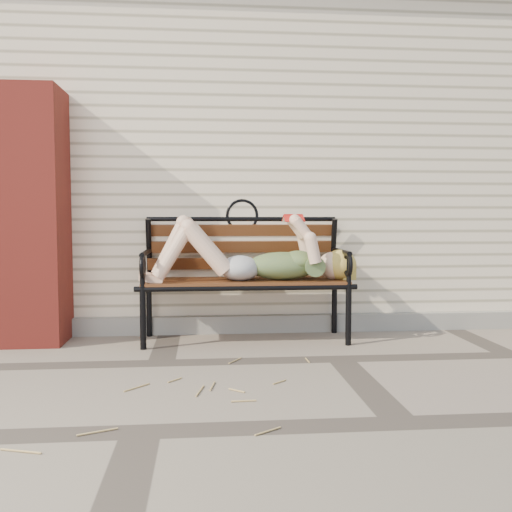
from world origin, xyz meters
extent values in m
plane|color=gray|center=(0.00, 0.00, 0.00)|extent=(80.00, 80.00, 0.00)
cube|color=#F4DFBE|center=(0.00, 3.00, 1.50)|extent=(8.00, 4.00, 3.00)
cube|color=#40302D|center=(0.00, 3.00, 3.15)|extent=(8.30, 4.30, 0.30)
cube|color=gray|center=(0.00, 0.97, 0.07)|extent=(8.00, 0.10, 0.15)
cube|color=#A22D24|center=(-2.30, 0.75, 1.00)|extent=(0.50, 0.50, 2.00)
cylinder|color=black|center=(-1.41, 0.42, 0.24)|extent=(0.05, 0.05, 0.48)
cylinder|color=black|center=(-1.41, 0.90, 0.24)|extent=(0.05, 0.05, 0.48)
cylinder|color=black|center=(0.16, 0.42, 0.24)|extent=(0.05, 0.05, 0.48)
cylinder|color=black|center=(0.16, 0.90, 0.24)|extent=(0.05, 0.05, 0.48)
cube|color=brown|center=(-0.63, 0.66, 0.48)|extent=(1.62, 0.52, 0.03)
cylinder|color=black|center=(-0.63, 0.42, 0.46)|extent=(1.70, 0.04, 0.04)
cylinder|color=black|center=(-0.63, 0.90, 0.46)|extent=(1.70, 0.04, 0.04)
torus|color=black|center=(-0.63, 1.01, 1.01)|extent=(0.29, 0.04, 0.29)
ellipsoid|color=#0A424A|center=(-0.33, 0.63, 0.61)|extent=(0.57, 0.33, 0.22)
ellipsoid|color=#0A424A|center=(-0.20, 0.63, 0.64)|extent=(0.28, 0.32, 0.17)
ellipsoid|color=#A4A4A9|center=(-0.67, 0.63, 0.59)|extent=(0.32, 0.36, 0.20)
sphere|color=beige|center=(0.09, 0.63, 0.61)|extent=(0.23, 0.23, 0.23)
ellipsoid|color=#E9CB57|center=(0.14, 0.63, 0.61)|extent=(0.27, 0.27, 0.24)
cube|color=red|center=(-0.24, 0.63, 1.01)|extent=(0.15, 0.02, 0.02)
cube|color=white|center=(-0.24, 0.58, 0.98)|extent=(0.15, 0.09, 0.05)
cube|color=white|center=(-0.24, 0.67, 0.98)|extent=(0.15, 0.09, 0.05)
cube|color=red|center=(-0.24, 0.58, 0.99)|extent=(0.16, 0.10, 0.06)
cube|color=red|center=(-0.24, 0.67, 0.99)|extent=(0.16, 0.10, 0.06)
cylinder|color=tan|center=(-0.23, 0.09, 0.01)|extent=(0.05, 0.09, 0.01)
cylinder|color=tan|center=(-1.87, -0.98, 0.01)|extent=(0.12, 0.15, 0.01)
cylinder|color=tan|center=(-0.90, -1.49, 0.01)|extent=(0.12, 0.13, 0.01)
cylinder|color=tan|center=(-0.84, -1.45, 0.01)|extent=(0.10, 0.11, 0.01)
cylinder|color=tan|center=(-1.96, -0.48, 0.01)|extent=(0.11, 0.05, 0.01)
cylinder|color=tan|center=(-1.47, 0.04, 0.01)|extent=(0.15, 0.05, 0.01)
cylinder|color=tan|center=(-0.16, -0.07, 0.01)|extent=(0.17, 0.09, 0.01)
camera|label=1|loc=(-0.95, -3.88, 1.00)|focal=40.00mm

